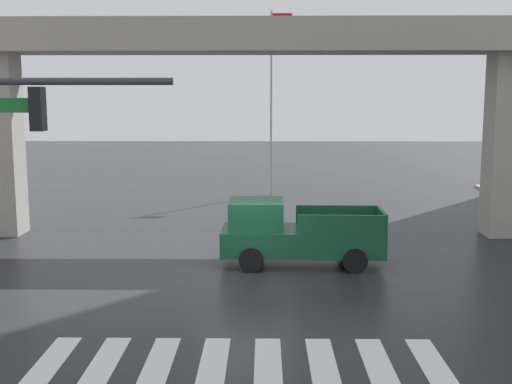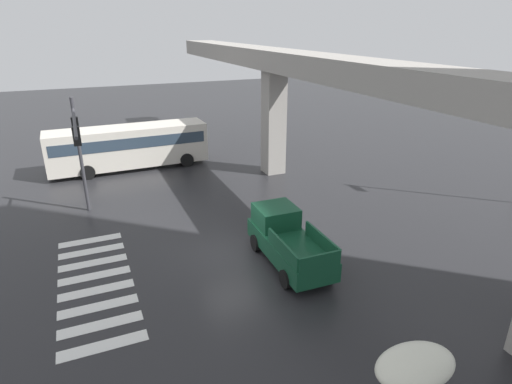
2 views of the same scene
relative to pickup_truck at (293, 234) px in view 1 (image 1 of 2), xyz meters
name	(u,v)px [view 1 (image 1 of 2)]	position (x,y,z in m)	size (l,w,h in m)	color
ground_plane	(248,282)	(-1.37, -2.02, -0.99)	(120.00, 120.00, 0.00)	#232326
crosswalk_stripes	(241,365)	(-1.37, -7.80, -0.98)	(8.25, 2.80, 0.01)	silver
elevated_overpass	(252,50)	(-1.37, 4.53, 6.05)	(54.16, 2.52, 8.15)	#9E9991
pickup_truck	(293,234)	(0.00, 0.00, 0.00)	(5.14, 2.17, 2.08)	#14472D
flagpole	(273,89)	(-0.46, 15.01, 4.74)	(1.16, 0.12, 9.87)	silver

